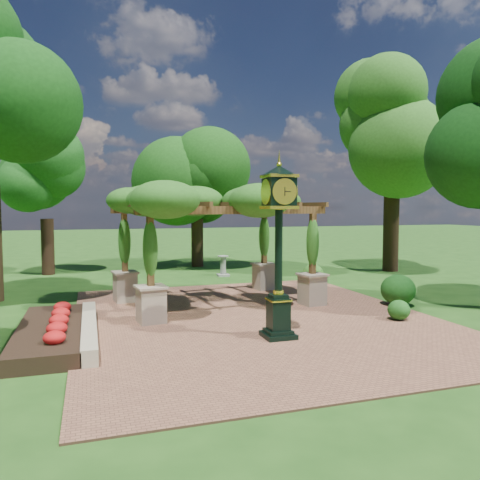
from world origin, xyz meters
name	(u,v)px	position (x,y,z in m)	size (l,w,h in m)	color
ground	(268,327)	(0.00, 0.00, 0.00)	(120.00, 120.00, 0.00)	#1E4714
brick_plaza	(256,318)	(0.00, 1.00, 0.02)	(10.00, 12.00, 0.04)	brown
border_wall	(89,329)	(-4.60, 0.50, 0.20)	(0.35, 5.00, 0.40)	#C6B793
flower_bed	(50,333)	(-5.50, 0.50, 0.18)	(1.50, 5.00, 0.36)	red
pedestal_clock	(279,235)	(-0.17, -1.09, 2.57)	(0.85, 0.85, 4.29)	black
pergola	(217,207)	(-0.52, 3.38, 3.23)	(6.76, 4.78, 3.94)	tan
sundial	(223,267)	(1.42, 9.47, 0.42)	(0.55, 0.55, 0.97)	gray
shrub_front	(399,310)	(3.79, -0.48, 0.32)	(0.63, 0.63, 0.57)	#1B5317
shrub_mid	(398,290)	(5.05, 1.26, 0.54)	(1.12, 1.12, 1.01)	#164814
shrub_back	(313,273)	(4.44, 6.20, 0.44)	(0.88, 0.88, 0.80)	#2C621C
tree_west_far	(46,176)	(-6.46, 12.55, 4.74)	(3.27, 3.27, 6.93)	black
tree_north	(197,182)	(1.06, 13.39, 4.60)	(4.29, 4.29, 6.69)	#332214
tree_east_far	(393,122)	(10.04, 8.62, 7.47)	(4.63, 4.63, 10.90)	black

